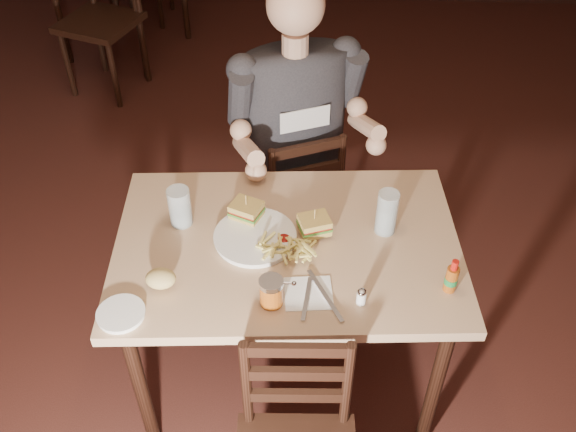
# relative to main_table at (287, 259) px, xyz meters

# --- Properties ---
(room_shell) EXTENTS (7.00, 7.00, 7.00)m
(room_shell) POSITION_rel_main_table_xyz_m (0.18, 0.30, 0.71)
(room_shell) COLOR black
(room_shell) RESTS_ON ground
(main_table) EXTENTS (1.25, 0.88, 0.77)m
(main_table) POSITION_rel_main_table_xyz_m (0.00, 0.00, 0.00)
(main_table) COLOR tan
(main_table) RESTS_ON ground
(chair_far) EXTENTS (0.51, 0.53, 0.82)m
(chair_far) POSITION_rel_main_table_xyz_m (-0.01, 0.68, -0.28)
(chair_far) COLOR black
(chair_far) RESTS_ON ground
(bg_chair_near) EXTENTS (0.58, 0.61, 0.97)m
(bg_chair_near) POSITION_rel_main_table_xyz_m (-1.34, 2.25, -0.20)
(bg_chair_near) COLOR black
(bg_chair_near) RESTS_ON ground
(diner) EXTENTS (0.71, 0.65, 1.01)m
(diner) POSITION_rel_main_table_xyz_m (0.01, 0.63, 0.24)
(diner) COLOR #2F3035
(diner) RESTS_ON chair_far
(dinner_plate) EXTENTS (0.30, 0.30, 0.02)m
(dinner_plate) POSITION_rel_main_table_xyz_m (-0.11, 0.01, 0.09)
(dinner_plate) COLOR white
(dinner_plate) RESTS_ON main_table
(sandwich_left) EXTENTS (0.13, 0.12, 0.09)m
(sandwich_left) POSITION_rel_main_table_xyz_m (-0.15, 0.11, 0.15)
(sandwich_left) COLOR tan
(sandwich_left) RESTS_ON dinner_plate
(sandwich_right) EXTENTS (0.13, 0.11, 0.09)m
(sandwich_right) POSITION_rel_main_table_xyz_m (0.09, 0.05, 0.14)
(sandwich_right) COLOR tan
(sandwich_right) RESTS_ON dinner_plate
(fries_pile) EXTENTS (0.24, 0.18, 0.04)m
(fries_pile) POSITION_rel_main_table_xyz_m (0.00, -0.06, 0.12)
(fries_pile) COLOR #DECF69
(fries_pile) RESTS_ON dinner_plate
(ketchup_dollop) EXTENTS (0.05, 0.05, 0.01)m
(ketchup_dollop) POSITION_rel_main_table_xyz_m (-0.01, 0.00, 0.10)
(ketchup_dollop) COLOR maroon
(ketchup_dollop) RESTS_ON dinner_plate
(glass_left) EXTENTS (0.09, 0.09, 0.15)m
(glass_left) POSITION_rel_main_table_xyz_m (-0.38, 0.08, 0.16)
(glass_left) COLOR silver
(glass_left) RESTS_ON main_table
(glass_right) EXTENTS (0.08, 0.08, 0.17)m
(glass_right) POSITION_rel_main_table_xyz_m (0.34, 0.08, 0.17)
(glass_right) COLOR silver
(glass_right) RESTS_ON main_table
(hot_sauce) EXTENTS (0.04, 0.04, 0.13)m
(hot_sauce) POSITION_rel_main_table_xyz_m (0.53, -0.18, 0.15)
(hot_sauce) COLOR #8E4210
(hot_sauce) RESTS_ON main_table
(salt_shaker) EXTENTS (0.03, 0.03, 0.06)m
(salt_shaker) POSITION_rel_main_table_xyz_m (0.25, -0.26, 0.11)
(salt_shaker) COLOR white
(salt_shaker) RESTS_ON main_table
(syrup_dispenser) EXTENTS (0.08, 0.08, 0.10)m
(syrup_dispenser) POSITION_rel_main_table_xyz_m (-0.03, -0.27, 0.13)
(syrup_dispenser) COLOR #8E4210
(syrup_dispenser) RESTS_ON main_table
(napkin) EXTENTS (0.17, 0.16, 0.00)m
(napkin) POSITION_rel_main_table_xyz_m (0.08, -0.23, 0.08)
(napkin) COLOR white
(napkin) RESTS_ON main_table
(knife) EXTENTS (0.12, 0.21, 0.01)m
(knife) POSITION_rel_main_table_xyz_m (0.13, -0.24, 0.09)
(knife) COLOR silver
(knife) RESTS_ON napkin
(fork) EXTENTS (0.03, 0.18, 0.01)m
(fork) POSITION_rel_main_table_xyz_m (0.08, -0.25, 0.09)
(fork) COLOR silver
(fork) RESTS_ON napkin
(side_plate) EXTENTS (0.16, 0.16, 0.01)m
(side_plate) POSITION_rel_main_table_xyz_m (-0.49, -0.35, 0.09)
(side_plate) COLOR white
(side_plate) RESTS_ON main_table
(bread_roll) EXTENTS (0.10, 0.09, 0.06)m
(bread_roll) POSITION_rel_main_table_xyz_m (-0.39, -0.22, 0.12)
(bread_roll) COLOR tan
(bread_roll) RESTS_ON side_plate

